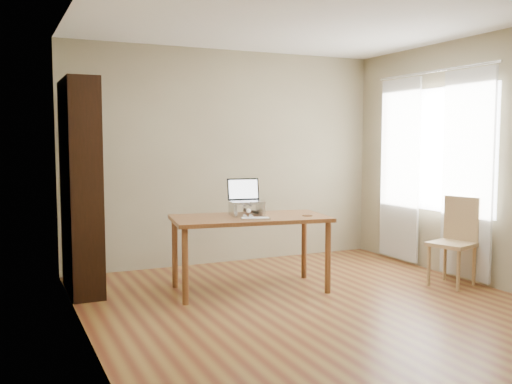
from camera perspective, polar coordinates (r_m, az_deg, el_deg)
name	(u,v)px	position (r m, az deg, el deg)	size (l,w,h in m)	color
room	(326,164)	(5.03, 6.97, 2.80)	(4.04, 4.54, 2.64)	brown
bookshelf	(81,187)	(5.88, -17.07, 0.49)	(0.30, 0.90, 2.10)	black
curtains	(431,170)	(6.80, 17.08, 2.12)	(0.03, 1.90, 2.25)	white
desk	(250,225)	(5.71, -0.61, -3.32)	(1.63, 0.98, 0.75)	brown
laptop_stand	(247,207)	(5.76, -0.94, -1.54)	(0.32, 0.25, 0.13)	silver
laptop	(244,196)	(5.80, -1.18, -0.41)	(0.36, 0.32, 0.24)	silver
keyboard	(255,218)	(5.48, -0.06, -2.66)	(0.30, 0.20, 0.02)	silver
coaster	(307,216)	(5.75, 5.16, -2.37)	(0.10, 0.10, 0.01)	brown
cat	(244,209)	(5.78, -1.25, -1.69)	(0.25, 0.48, 0.15)	#433E35
chair	(457,238)	(6.30, 19.49, -4.36)	(0.51, 0.51, 0.92)	tan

